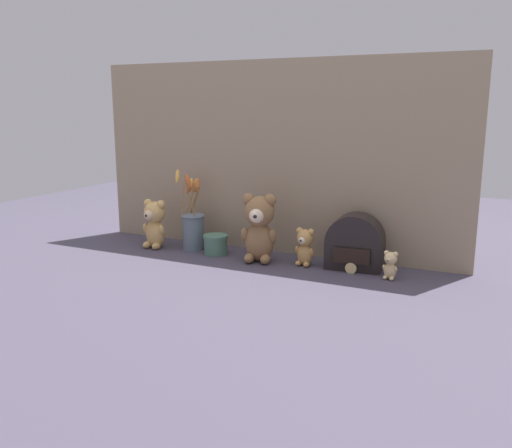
% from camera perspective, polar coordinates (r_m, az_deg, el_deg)
% --- Properties ---
extents(ground_plane, '(4.00, 4.00, 0.00)m').
position_cam_1_polar(ground_plane, '(2.14, -0.23, -3.83)').
color(ground_plane, '#3D3847').
extents(backdrop_wall, '(1.59, 0.02, 0.78)m').
position_cam_1_polar(backdrop_wall, '(2.21, 1.66, 6.96)').
color(backdrop_wall, gray).
rests_on(backdrop_wall, ground).
extents(teddy_bear_large, '(0.15, 0.13, 0.27)m').
position_cam_1_polar(teddy_bear_large, '(2.09, 0.32, -0.26)').
color(teddy_bear_large, olive).
rests_on(teddy_bear_large, ground).
extents(teddy_bear_medium, '(0.11, 0.11, 0.21)m').
position_cam_1_polar(teddy_bear_medium, '(2.34, -10.66, 0.12)').
color(teddy_bear_medium, tan).
rests_on(teddy_bear_medium, ground).
extents(teddy_bear_small, '(0.08, 0.07, 0.15)m').
position_cam_1_polar(teddy_bear_small, '(2.06, 5.16, -2.33)').
color(teddy_bear_small, tan).
rests_on(teddy_bear_small, ground).
extents(teddy_bear_tiny, '(0.06, 0.05, 0.10)m').
position_cam_1_polar(teddy_bear_tiny, '(1.95, 13.95, -4.17)').
color(teddy_bear_tiny, '#DBBC84').
rests_on(teddy_bear_tiny, ground).
extents(flower_vase, '(0.12, 0.14, 0.34)m').
position_cam_1_polar(flower_vase, '(2.30, -6.64, -0.22)').
color(flower_vase, slate).
rests_on(flower_vase, ground).
extents(vintage_radio, '(0.22, 0.13, 0.21)m').
position_cam_1_polar(vintage_radio, '(2.04, 10.38, -2.31)').
color(vintage_radio, black).
rests_on(vintage_radio, ground).
extents(decorative_tin_tall, '(0.10, 0.10, 0.08)m').
position_cam_1_polar(decorative_tin_tall, '(2.22, -4.26, -2.15)').
color(decorative_tin_tall, '#47705B').
rests_on(decorative_tin_tall, ground).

